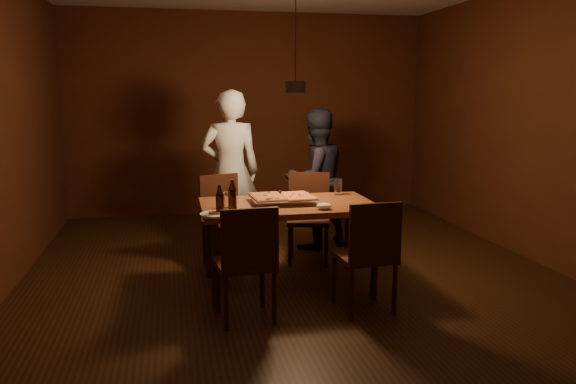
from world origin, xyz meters
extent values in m
plane|color=#351E0E|center=(0.00, 0.00, 0.00)|extent=(6.00, 6.00, 0.00)
plane|color=#4C2111|center=(0.00, 3.00, 1.40)|extent=(5.00, 0.00, 5.00)
plane|color=#4C2111|center=(0.00, -3.00, 1.40)|extent=(5.00, 0.00, 5.00)
plane|color=#4C2111|center=(2.50, 0.00, 1.40)|extent=(0.00, 6.00, 6.00)
cube|color=brown|center=(-0.12, -0.23, 0.72)|extent=(1.50, 0.90, 0.05)
cylinder|color=#38190F|center=(-0.79, -0.60, 0.35)|extent=(0.06, 0.06, 0.70)
cylinder|color=#38190F|center=(0.55, -0.60, 0.35)|extent=(0.06, 0.06, 0.70)
cylinder|color=#38190F|center=(-0.79, 0.14, 0.35)|extent=(0.06, 0.06, 0.70)
cylinder|color=#38190F|center=(0.55, 0.14, 0.35)|extent=(0.06, 0.06, 0.70)
cube|color=#38190F|center=(-0.57, 0.47, 0.43)|extent=(0.55, 0.55, 0.04)
cube|color=#38190F|center=(-0.64, 0.65, 0.67)|extent=(0.40, 0.18, 0.45)
cube|color=#38190F|center=(0.23, 0.43, 0.43)|extent=(0.51, 0.51, 0.04)
cube|color=#38190F|center=(0.28, 0.61, 0.67)|extent=(0.41, 0.14, 0.45)
cube|color=#38190F|center=(-0.58, -0.88, 0.43)|extent=(0.45, 0.45, 0.04)
cube|color=#38190F|center=(-0.57, -1.07, 0.67)|extent=(0.42, 0.07, 0.45)
cube|color=#38190F|center=(0.36, -0.88, 0.43)|extent=(0.45, 0.45, 0.04)
cube|color=#38190F|center=(0.38, -1.07, 0.67)|extent=(0.42, 0.07, 0.45)
cube|color=silver|center=(-0.15, -0.19, 0.77)|extent=(0.59, 0.50, 0.05)
cube|color=maroon|center=(-0.28, -0.17, 0.81)|extent=(0.29, 0.44, 0.02)
cube|color=gold|center=(-0.03, -0.19, 0.81)|extent=(0.29, 0.43, 0.02)
cylinder|color=black|center=(-0.74, -0.57, 0.83)|extent=(0.06, 0.06, 0.15)
cone|color=black|center=(-0.74, -0.57, 0.95)|extent=(0.06, 0.06, 0.09)
cylinder|color=black|center=(-0.62, -0.46, 0.83)|extent=(0.07, 0.07, 0.17)
cone|color=black|center=(-0.62, -0.46, 0.96)|extent=(0.07, 0.07, 0.09)
cylinder|color=silver|center=(-0.64, -0.29, 0.82)|extent=(0.08, 0.08, 0.13)
cylinder|color=silver|center=(0.44, 0.09, 0.83)|extent=(0.07, 0.07, 0.15)
cylinder|color=white|center=(-0.76, -0.58, 0.76)|extent=(0.27, 0.27, 0.02)
cube|color=gold|center=(-0.76, -0.58, 0.77)|extent=(0.12, 0.10, 0.01)
ellipsoid|color=white|center=(0.12, -0.54, 0.78)|extent=(0.13, 0.10, 0.05)
imported|color=silver|center=(-0.48, 1.07, 0.87)|extent=(0.64, 0.42, 1.73)
imported|color=black|center=(0.44, 0.95, 0.77)|extent=(0.90, 0.81, 1.53)
cylinder|color=black|center=(0.00, 0.00, 1.75)|extent=(0.18, 0.18, 0.10)
cylinder|color=black|center=(0.00, 0.00, 2.30)|extent=(0.01, 0.01, 1.00)
camera|label=1|loc=(-1.10, -4.92, 1.70)|focal=35.00mm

